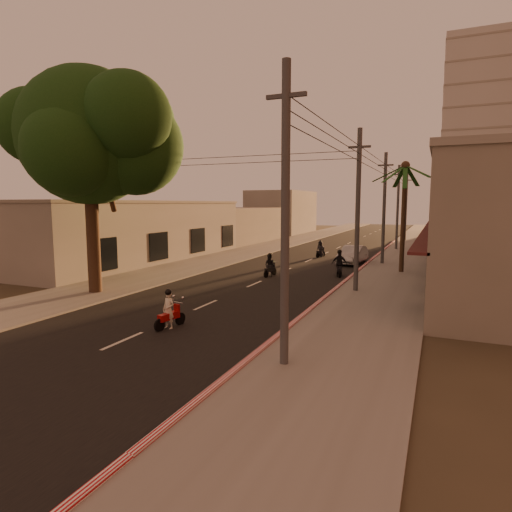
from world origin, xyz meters
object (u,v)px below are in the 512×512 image
object	(u,v)px
scooter_far_a	(320,249)
broadleaf_tree	(96,137)
parked_car	(353,255)
scooter_red	(169,311)
scooter_mid_a	(270,266)
palm_tree	(405,172)
scooter_mid_b	(339,264)

from	to	relation	value
scooter_far_a	broadleaf_tree	bearing A→B (deg)	-95.02
parked_car	scooter_red	bearing A→B (deg)	-94.38
scooter_mid_a	parked_car	distance (m)	9.43
scooter_mid_a	scooter_far_a	size ratio (longest dim) A/B	1.04
scooter_mid_a	palm_tree	bearing A→B (deg)	39.23
parked_car	scooter_far_a	bearing A→B (deg)	142.18
broadleaf_tree	palm_tree	xyz separation A→B (m)	(14.61, 13.86, -1.33)
palm_tree	parked_car	distance (m)	8.36
palm_tree	scooter_mid_a	world-z (taller)	palm_tree
scooter_far_a	parked_car	bearing A→B (deg)	-28.54
palm_tree	scooter_mid_a	size ratio (longest dim) A/B	4.92
scooter_mid_b	parked_car	distance (m)	6.55
parked_car	scooter_mid_a	bearing A→B (deg)	-110.90
palm_tree	broadleaf_tree	bearing A→B (deg)	-136.52
scooter_mid_a	scooter_mid_b	bearing A→B (deg)	32.06
broadleaf_tree	scooter_mid_a	size ratio (longest dim) A/B	7.26
scooter_red	scooter_mid_b	world-z (taller)	scooter_mid_b
scooter_red	scooter_mid_b	xyz separation A→B (m)	(3.57, 14.91, 0.13)
palm_tree	parked_car	bearing A→B (deg)	139.80
scooter_mid_b	scooter_far_a	size ratio (longest dim) A/B	1.16
scooter_red	broadleaf_tree	bearing A→B (deg)	161.30
broadleaf_tree	scooter_mid_b	size ratio (longest dim) A/B	6.49
palm_tree	scooter_red	size ratio (longest dim) A/B	5.01
scooter_far_a	parked_car	xyz separation A→B (m)	(3.59, -3.24, 0.02)
scooter_mid_b	scooter_red	bearing A→B (deg)	-118.96
broadleaf_tree	scooter_red	xyz separation A→B (m)	(7.24, -4.13, -7.76)
scooter_red	parked_car	bearing A→B (deg)	92.32
scooter_mid_b	scooter_far_a	xyz separation A→B (m)	(-3.89, 9.78, -0.12)
scooter_far_a	palm_tree	bearing A→B (deg)	-27.53
broadleaf_tree	scooter_red	world-z (taller)	broadleaf_tree
scooter_mid_b	scooter_far_a	world-z (taller)	scooter_mid_b
palm_tree	parked_car	xyz separation A→B (m)	(-4.11, 3.47, -6.40)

